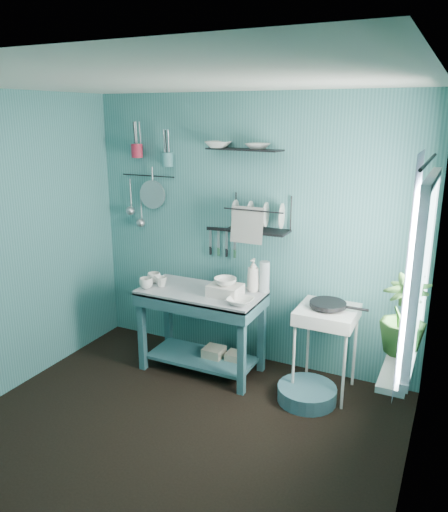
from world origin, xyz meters
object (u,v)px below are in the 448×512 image
at_px(work_counter, 202,331).
at_px(mug_mid, 161,282).
at_px(soap_bottle, 253,275).
at_px(storage_tin_large, 214,358).
at_px(frying_pan, 328,304).
at_px(potted_plant, 404,315).
at_px(wash_tub, 225,290).
at_px(water_bottle, 264,277).
at_px(mug_left, 146,283).
at_px(mug_right, 154,278).
at_px(hotplate_stand, 325,350).
at_px(utensil_cup_teal, 167,159).
at_px(colander, 152,195).
at_px(utensil_cup_magenta, 137,151).
at_px(dish_rack, 258,214).
at_px(storage_tin_small, 235,362).
at_px(floor_basin, 307,394).

bearing_deg(work_counter, mug_mid, -177.65).
distance_m(soap_bottle, storage_tin_large, 0.90).
distance_m(frying_pan, potted_plant, 1.00).
distance_m(wash_tub, water_bottle, 0.37).
relative_size(mug_left, mug_right, 1.00).
bearing_deg(water_bottle, frying_pan, -8.88).
xyz_separation_m(frying_pan, storage_tin_large, (-1.02, -0.08, -0.69)).
xyz_separation_m(water_bottle, hotplate_stand, (0.60, -0.09, -0.54)).
bearing_deg(utensil_cup_teal, potted_plant, -22.22).
distance_m(wash_tub, colander, 1.29).
bearing_deg(frying_pan, soap_bottle, 173.99).
xyz_separation_m(mug_right, potted_plant, (2.27, -0.58, 0.26)).
distance_m(wash_tub, soap_bottle, 0.30).
bearing_deg(colander, utensil_cup_magenta, -167.93).
relative_size(soap_bottle, hotplate_stand, 0.39).
height_order(wash_tub, dish_rack, dish_rack).
relative_size(utensil_cup_magenta, storage_tin_small, 0.65).
relative_size(mug_right, floor_basin, 0.25).
distance_m(mug_mid, storage_tin_small, 1.01).
bearing_deg(storage_tin_small, wash_tub, -116.57).
bearing_deg(wash_tub, floor_basin, -5.18).
bearing_deg(mug_mid, water_bottle, 17.28).
relative_size(mug_right, storage_tin_small, 0.61).
relative_size(soap_bottle, dish_rack, 0.54).
xyz_separation_m(frying_pan, colander, (-1.87, 0.27, 0.74)).
distance_m(frying_pan, dish_rack, 0.99).
bearing_deg(dish_rack, frying_pan, -21.04).
height_order(water_bottle, hotplate_stand, water_bottle).
relative_size(mug_mid, colander, 0.36).
relative_size(water_bottle, utensil_cup_magenta, 2.15).
distance_m(hotplate_stand, storage_tin_large, 1.06).
bearing_deg(work_counter, water_bottle, 16.31).
xyz_separation_m(utensil_cup_teal, storage_tin_small, (0.84, -0.29, -1.79)).
bearing_deg(mug_right, mug_left, -82.87).
height_order(mug_left, dish_rack, dish_rack).
distance_m(mug_left, utensil_cup_teal, 1.19).
distance_m(dish_rack, storage_tin_small, 1.39).
relative_size(mug_left, storage_tin_small, 0.61).
bearing_deg(water_bottle, work_counter, -157.07).
height_order(work_counter, utensil_cup_teal, utensil_cup_teal).
xyz_separation_m(soap_bottle, floor_basin, (0.62, -0.29, -0.87)).
distance_m(mug_left, frying_pan, 1.62).
relative_size(work_counter, utensil_cup_teal, 8.50).
bearing_deg(floor_basin, water_bottle, 149.08).
distance_m(frying_pan, utensil_cup_magenta, 2.33).
height_order(mug_mid, storage_tin_small, mug_mid).
relative_size(dish_rack, storage_tin_large, 2.50).
height_order(mug_mid, storage_tin_large, mug_mid).
height_order(mug_left, storage_tin_large, mug_left).
height_order(mug_mid, utensil_cup_magenta, utensil_cup_magenta).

